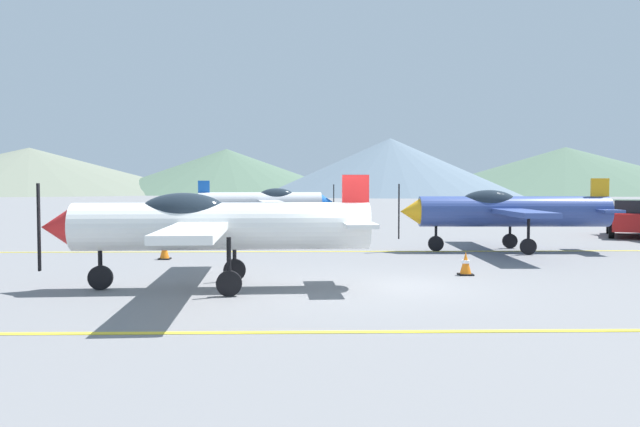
% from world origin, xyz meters
% --- Properties ---
extents(ground_plane, '(400.00, 400.00, 0.00)m').
position_xyz_m(ground_plane, '(0.00, 0.00, 0.00)').
color(ground_plane, slate).
extents(apron_line_near, '(80.00, 0.16, 0.01)m').
position_xyz_m(apron_line_near, '(0.00, -4.34, 0.01)').
color(apron_line_near, yellow).
rests_on(apron_line_near, ground_plane).
extents(apron_line_far, '(80.00, 0.16, 0.01)m').
position_xyz_m(apron_line_far, '(0.00, 7.63, 0.01)').
color(apron_line_far, yellow).
rests_on(apron_line_far, ground_plane).
extents(airplane_near, '(7.26, 8.36, 2.50)m').
position_xyz_m(airplane_near, '(-3.44, -0.08, 1.41)').
color(airplane_near, white).
rests_on(airplane_near, ground_plane).
extents(airplane_mid, '(7.24, 8.35, 2.50)m').
position_xyz_m(airplane_mid, '(5.50, 7.58, 1.41)').
color(airplane_mid, '#33478C').
rests_on(airplane_mid, ground_plane).
extents(airplane_far, '(7.31, 8.38, 2.50)m').
position_xyz_m(airplane_far, '(-3.42, 19.65, 1.41)').
color(airplane_far, silver).
rests_on(airplane_far, ground_plane).
extents(car_sedan, '(3.38, 4.66, 1.62)m').
position_xyz_m(car_sedan, '(13.12, 13.73, 0.84)').
color(car_sedan, red).
rests_on(car_sedan, ground_plane).
extents(traffic_cone_front, '(0.36, 0.36, 0.59)m').
position_xyz_m(traffic_cone_front, '(-5.66, 5.48, 0.29)').
color(traffic_cone_front, black).
rests_on(traffic_cone_front, ground_plane).
extents(traffic_cone_side, '(0.36, 0.36, 0.59)m').
position_xyz_m(traffic_cone_side, '(2.70, 1.85, 0.29)').
color(traffic_cone_side, black).
rests_on(traffic_cone_side, ground_plane).
extents(hill_left, '(88.16, 88.16, 11.69)m').
position_xyz_m(hill_left, '(-70.84, 149.14, 5.85)').
color(hill_left, slate).
rests_on(hill_left, ground_plane).
extents(hill_centerleft, '(66.13, 66.13, 11.67)m').
position_xyz_m(hill_centerleft, '(-21.75, 153.25, 5.83)').
color(hill_centerleft, '#4C6651').
rests_on(hill_centerleft, ground_plane).
extents(hill_centerright, '(54.37, 54.37, 12.09)m').
position_xyz_m(hill_centerright, '(16.57, 119.98, 6.04)').
color(hill_centerright, slate).
rests_on(hill_centerright, ground_plane).
extents(hill_right, '(81.61, 81.61, 11.98)m').
position_xyz_m(hill_right, '(65.44, 148.43, 5.99)').
color(hill_right, '#4C6651').
rests_on(hill_right, ground_plane).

